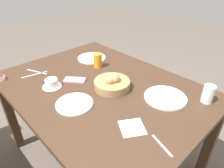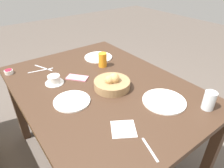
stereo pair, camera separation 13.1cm
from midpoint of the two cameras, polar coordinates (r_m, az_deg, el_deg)
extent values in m
plane|color=#564C44|center=(1.86, -0.31, -20.18)|extent=(10.00, 10.00, 0.00)
cube|color=#3D281C|center=(1.36, -0.39, -0.94)|extent=(1.39, 1.03, 0.03)
cube|color=#3D281C|center=(1.62, 28.89, -16.76)|extent=(0.06, 0.06, 0.71)
cube|color=#3D281C|center=(2.24, -0.60, 1.99)|extent=(0.06, 0.06, 0.71)
cube|color=#3D281C|center=(1.94, -23.48, -6.32)|extent=(0.06, 0.06, 0.71)
cylinder|color=#99754C|center=(1.31, 2.86, -0.18)|extent=(0.24, 0.24, 0.05)
sphere|color=tan|center=(1.28, 3.53, 1.57)|extent=(0.07, 0.07, 0.07)
sphere|color=tan|center=(1.27, 2.19, 1.13)|extent=(0.06, 0.06, 0.06)
cylinder|color=white|center=(1.25, 17.59, -4.75)|extent=(0.26, 0.26, 0.01)
cylinder|color=white|center=(1.75, -1.78, 7.61)|extent=(0.24, 0.24, 0.01)
cylinder|color=white|center=(1.21, -8.35, -4.93)|extent=(0.22, 0.22, 0.01)
cylinder|color=orange|center=(1.58, -0.32, 6.86)|extent=(0.07, 0.07, 0.11)
cylinder|color=silver|center=(1.27, 28.74, -4.26)|extent=(0.07, 0.07, 0.11)
cylinder|color=white|center=(1.41, -13.55, 0.27)|extent=(0.13, 0.13, 0.01)
cylinder|color=white|center=(1.40, -13.69, 1.28)|extent=(0.08, 0.08, 0.05)
cylinder|color=white|center=(1.65, -25.43, 3.07)|extent=(0.06, 0.06, 0.03)
cylinder|color=#A3192D|center=(1.64, -25.56, 3.55)|extent=(0.05, 0.05, 0.00)
cube|color=#B7B7BC|center=(1.65, -16.92, 4.40)|extent=(0.18, 0.08, 0.00)
cube|color=#B7B7BC|center=(1.61, -17.55, 3.64)|extent=(0.05, 0.19, 0.00)
cube|color=#B7B7BC|center=(0.96, 14.81, -17.79)|extent=(0.14, 0.05, 0.00)
cube|color=white|center=(1.03, 7.02, -12.77)|extent=(0.17, 0.17, 0.00)
cube|color=pink|center=(1.44, -7.36, 1.72)|extent=(0.16, 0.15, 0.01)
camera|label=1|loc=(0.07, -87.14, 1.77)|focal=32.00mm
camera|label=2|loc=(0.07, 92.86, -1.77)|focal=32.00mm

